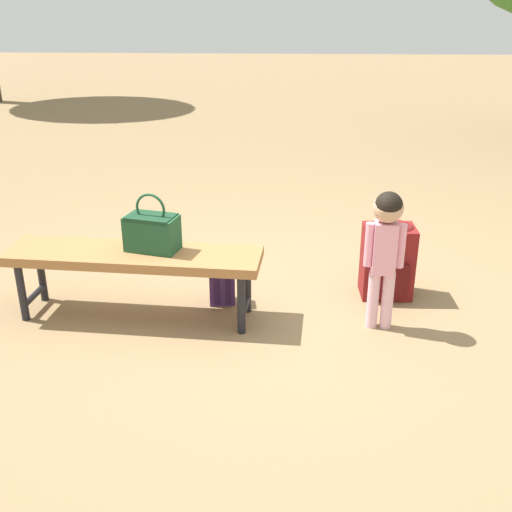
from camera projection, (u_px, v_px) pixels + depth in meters
name	position (u px, v px, depth m)	size (l,w,h in m)	color
ground_plane	(275.00, 308.00, 4.07)	(40.00, 40.00, 0.00)	#8C704C
park_bench	(134.00, 260.00, 3.82)	(1.62, 0.50, 0.45)	#9E6B3D
handbag	(152.00, 231.00, 3.78)	(0.35, 0.25, 0.37)	#1E4C2D
child_standing	(386.00, 240.00, 3.61)	(0.24, 0.18, 0.88)	#E5B2C6
backpack_large	(388.00, 257.00, 4.15)	(0.35, 0.31, 0.57)	maroon
backpack_small	(222.00, 283.00, 4.09)	(0.18, 0.16, 0.29)	#4C2D66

